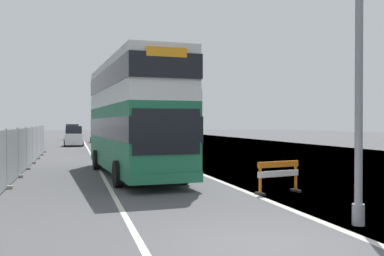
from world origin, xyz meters
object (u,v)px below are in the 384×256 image
Objects in this scene: car_receding_far at (99,134)px; lamppost_foreground at (359,66)px; double_decker_bus at (133,116)px; car_oncoming_near at (106,140)px; roadworks_barrier at (278,173)px; car_receding_mid at (74,137)px; car_far_side at (72,132)px.

lamppost_foreground is at bearing -85.82° from car_receding_far.
double_decker_bus is 2.54× the size of car_oncoming_near.
car_receding_mid is (-6.68, 33.66, 0.28)m from roadworks_barrier.
roadworks_barrier is at bearing -80.59° from car_oncoming_near.
car_oncoming_near is (-4.04, 24.38, 0.27)m from roadworks_barrier.
car_far_side reaches higher than car_oncoming_near.
car_receding_far is (0.38, 35.61, -1.73)m from double_decker_bus.
roadworks_barrier is at bearing -57.25° from double_decker_bus.
car_oncoming_near is 1.13× the size of car_receding_far.
car_receding_mid reaches higher than car_oncoming_near.
car_far_side reaches higher than car_receding_mid.
car_far_side is at bearing 97.59° from roadworks_barrier.
lamppost_foreground is 5.65m from roadworks_barrier.
car_oncoming_near is (0.05, 18.02, -1.76)m from double_decker_bus.
car_receding_far is (0.33, 17.59, 0.03)m from car_oncoming_near.
roadworks_barrier is 0.42× the size of car_receding_mid.
car_receding_far reaches higher than car_receding_mid.
car_receding_mid is at bearing 95.41° from double_decker_bus.
car_far_side is (-6.86, 51.48, 0.35)m from roadworks_barrier.
double_decker_bus is at bearing -90.61° from car_receding_far.
car_receding_mid is 8.81m from car_receding_far.
lamppost_foreground is 1.74× the size of car_oncoming_near.
lamppost_foreground is 46.93m from car_receding_far.
roadworks_barrier is at bearing -82.41° from car_far_side.
double_decker_bus is at bearing -90.15° from car_oncoming_near.
roadworks_barrier is at bearing 86.47° from lamppost_foreground.
roadworks_barrier is at bearing -84.95° from car_receding_far.
double_decker_bus is 45.25m from car_far_side.
lamppost_foreground is 1.94× the size of car_receding_mid.
car_receding_far is at bearing 89.39° from double_decker_bus.
car_receding_far is at bearing 94.18° from lamppost_foreground.
car_receding_far is at bearing -71.69° from car_far_side.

